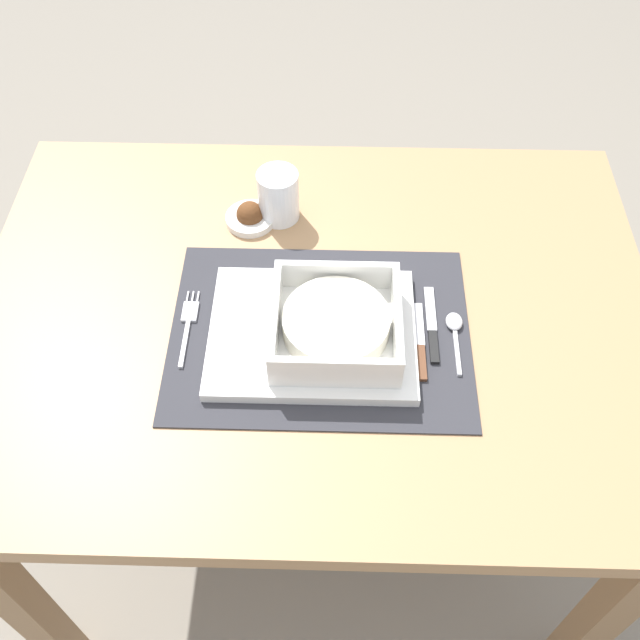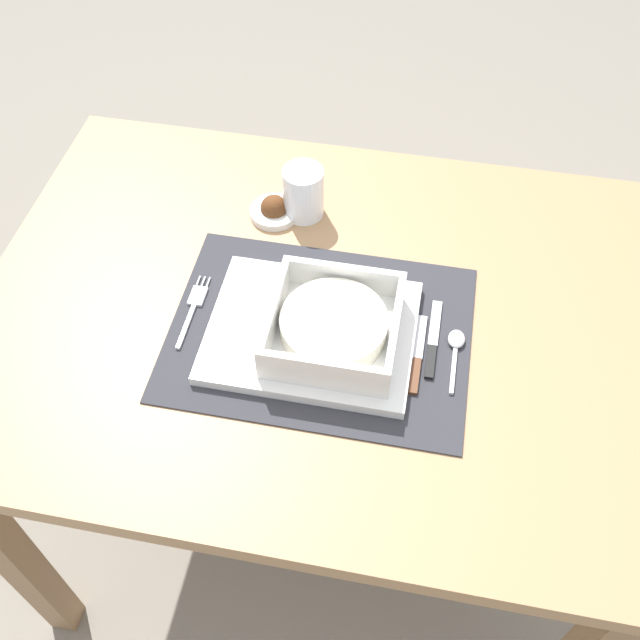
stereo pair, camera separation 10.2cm
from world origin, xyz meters
name	(u,v)px [view 1 (the left image)]	position (x,y,z in m)	size (l,w,h in m)	color
ground_plane	(316,508)	(0.00, 0.00, 0.00)	(6.00, 6.00, 0.00)	gray
dining_table	(314,347)	(0.00, 0.00, 0.61)	(1.01, 0.75, 0.70)	#A37A51
placemat	(320,332)	(0.01, -0.04, 0.70)	(0.43, 0.32, 0.00)	#2D2D33
serving_plate	(314,333)	(0.00, -0.05, 0.71)	(0.29, 0.23, 0.02)	white
porridge_bowl	(336,325)	(0.03, -0.06, 0.74)	(0.18, 0.18, 0.06)	white
fork	(188,322)	(-0.18, -0.03, 0.71)	(0.02, 0.14, 0.00)	silver
spoon	(455,328)	(0.20, -0.04, 0.71)	(0.02, 0.11, 0.01)	silver
butter_knife	(432,329)	(0.17, -0.04, 0.71)	(0.01, 0.14, 0.01)	black
bread_knife	(420,346)	(0.15, -0.07, 0.71)	(0.01, 0.13, 0.01)	#59331E
drinking_glass	(278,198)	(-0.06, 0.19, 0.74)	(0.07, 0.07, 0.09)	white
condiment_saucer	(250,217)	(-0.11, 0.18, 0.71)	(0.08, 0.08, 0.04)	white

